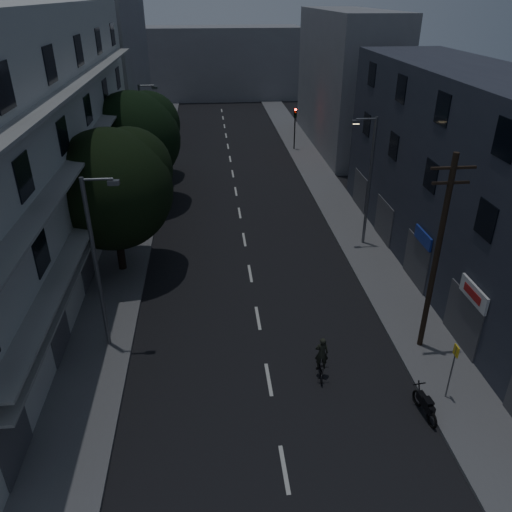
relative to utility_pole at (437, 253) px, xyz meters
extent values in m
plane|color=black|center=(-7.18, 16.99, -4.87)|extent=(160.00, 160.00, 0.00)
cube|color=#565659|center=(-14.68, 16.99, -4.79)|extent=(3.00, 90.00, 0.15)
cube|color=#565659|center=(0.32, 16.99, -4.79)|extent=(3.00, 90.00, 0.15)
cube|color=beige|center=(-7.18, -6.01, -4.86)|extent=(0.15, 2.00, 0.01)
cube|color=beige|center=(-7.18, -1.51, -4.86)|extent=(0.15, 2.00, 0.01)
cube|color=beige|center=(-7.18, 2.99, -4.86)|extent=(0.15, 2.00, 0.01)
cube|color=beige|center=(-7.18, 7.49, -4.86)|extent=(0.15, 2.00, 0.01)
cube|color=beige|center=(-7.18, 11.99, -4.86)|extent=(0.15, 2.00, 0.01)
cube|color=beige|center=(-7.18, 16.49, -4.86)|extent=(0.15, 2.00, 0.01)
cube|color=beige|center=(-7.18, 20.99, -4.86)|extent=(0.15, 2.00, 0.01)
cube|color=beige|center=(-7.18, 25.49, -4.86)|extent=(0.15, 2.00, 0.01)
cube|color=beige|center=(-7.18, 29.99, -4.86)|extent=(0.15, 2.00, 0.01)
cube|color=beige|center=(-7.18, 34.49, -4.86)|extent=(0.15, 2.00, 0.01)
cube|color=beige|center=(-7.18, 38.99, -4.86)|extent=(0.15, 2.00, 0.01)
cube|color=beige|center=(-7.18, 43.49, -4.86)|extent=(0.15, 2.00, 0.01)
cube|color=beige|center=(-7.18, 47.99, -4.86)|extent=(0.15, 2.00, 0.01)
cube|color=beige|center=(-7.18, 52.49, -4.86)|extent=(0.15, 2.00, 0.01)
cube|color=#B6B6B1|center=(-19.18, 9.99, 2.13)|extent=(6.00, 36.00, 14.00)
cube|color=black|center=(-16.16, -5.01, -2.87)|extent=(0.06, 1.60, 1.60)
cube|color=black|center=(-16.16, 0.99, -2.87)|extent=(0.06, 1.60, 1.60)
cube|color=black|center=(-16.16, 6.99, -2.87)|extent=(0.06, 1.60, 1.60)
cube|color=black|center=(-16.16, 12.99, -2.87)|extent=(0.06, 1.60, 1.60)
cube|color=black|center=(-16.16, 18.99, -2.87)|extent=(0.06, 1.60, 1.60)
cube|color=black|center=(-16.16, 24.99, -2.87)|extent=(0.06, 1.60, 1.60)
cube|color=black|center=(-16.16, 0.99, 0.33)|extent=(0.06, 1.60, 1.60)
cube|color=black|center=(-16.16, 6.99, 0.33)|extent=(0.06, 1.60, 1.60)
cube|color=black|center=(-16.16, 12.99, 0.33)|extent=(0.06, 1.60, 1.60)
cube|color=black|center=(-16.16, 18.99, 0.33)|extent=(0.06, 1.60, 1.60)
cube|color=black|center=(-16.16, 24.99, 0.33)|extent=(0.06, 1.60, 1.60)
cube|color=black|center=(-16.16, 0.99, 3.53)|extent=(0.06, 1.60, 1.60)
cube|color=black|center=(-16.16, 6.99, 3.53)|extent=(0.06, 1.60, 1.60)
cube|color=black|center=(-16.16, 12.99, 3.53)|extent=(0.06, 1.60, 1.60)
cube|color=black|center=(-16.16, 18.99, 3.53)|extent=(0.06, 1.60, 1.60)
cube|color=black|center=(-16.16, 24.99, 3.53)|extent=(0.06, 1.60, 1.60)
cube|color=black|center=(-16.16, 0.99, 6.73)|extent=(0.06, 1.60, 1.60)
cube|color=black|center=(-16.16, 6.99, 6.73)|extent=(0.06, 1.60, 1.60)
cube|color=black|center=(-16.16, 12.99, 6.73)|extent=(0.06, 1.60, 1.60)
cube|color=black|center=(-16.16, 18.99, 6.73)|extent=(0.06, 1.60, 1.60)
cube|color=black|center=(-16.16, 24.99, 6.73)|extent=(0.06, 1.60, 1.60)
cube|color=gray|center=(-15.68, 9.99, -0.87)|extent=(1.00, 32.40, 0.12)
cube|color=gray|center=(-15.68, 9.99, 2.33)|extent=(1.00, 32.40, 0.12)
cube|color=gray|center=(-15.68, 9.99, 5.53)|extent=(1.00, 32.40, 0.12)
cube|color=gray|center=(-15.78, 9.99, -1.77)|extent=(0.80, 32.40, 0.12)
cube|color=#424247|center=(-16.15, -5.01, -3.47)|extent=(0.06, 2.40, 2.40)
cube|color=#424247|center=(-16.15, 0.99, -3.47)|extent=(0.06, 2.40, 2.40)
cube|color=#424247|center=(-16.15, 6.99, -3.47)|extent=(0.06, 2.40, 2.40)
cube|color=#424247|center=(-16.15, 12.99, -3.47)|extent=(0.06, 2.40, 2.40)
cube|color=#424247|center=(-16.15, 18.99, -3.47)|extent=(0.06, 2.40, 2.40)
cube|color=#424247|center=(-16.15, 24.99, -3.47)|extent=(0.06, 2.40, 2.40)
cube|color=#2B2E3A|center=(4.82, 5.99, 0.63)|extent=(6.00, 28.00, 11.00)
cube|color=black|center=(1.80, -0.01, 1.43)|extent=(0.06, 1.40, 1.50)
cube|color=black|center=(1.80, 5.49, 1.43)|extent=(0.06, 1.40, 1.50)
cube|color=black|center=(1.80, 10.99, 1.43)|extent=(0.06, 1.40, 1.50)
cube|color=black|center=(1.80, 16.49, 1.43)|extent=(0.06, 1.40, 1.50)
cube|color=black|center=(1.80, -0.01, 4.73)|extent=(0.06, 1.40, 1.50)
cube|color=black|center=(1.80, 5.49, 4.73)|extent=(0.06, 1.40, 1.50)
cube|color=black|center=(1.80, 10.99, 4.73)|extent=(0.06, 1.40, 1.50)
cube|color=black|center=(1.80, 16.49, 4.73)|extent=(0.06, 1.40, 1.50)
cube|color=#424247|center=(1.79, -0.01, -3.47)|extent=(0.06, 3.00, 2.60)
cube|color=#424247|center=(1.79, 5.49, -3.47)|extent=(0.06, 3.00, 2.60)
cube|color=#424247|center=(1.79, 10.99, -3.47)|extent=(0.06, 3.00, 2.60)
cube|color=#424247|center=(1.79, 16.49, -3.47)|extent=(0.06, 3.00, 2.60)
cube|color=silver|center=(1.72, -0.51, -1.77)|extent=(0.12, 2.20, 0.80)
cube|color=#B21414|center=(1.64, -0.51, -1.77)|extent=(0.02, 1.40, 0.36)
cube|color=navy|center=(1.72, 4.99, -1.77)|extent=(0.12, 2.00, 0.70)
cube|color=slate|center=(-19.18, 39.99, 3.13)|extent=(6.00, 20.00, 16.00)
cube|color=slate|center=(4.82, 33.99, 1.63)|extent=(6.00, 20.00, 13.00)
cube|color=slate|center=(-7.18, 61.99, 0.13)|extent=(24.00, 8.00, 10.00)
cylinder|color=black|center=(-14.57, 8.61, -2.51)|extent=(0.44, 0.44, 4.41)
sphere|color=black|center=(-14.57, 8.61, 0.14)|extent=(6.62, 6.62, 6.62)
sphere|color=black|center=(-13.58, 9.44, 0.96)|extent=(4.63, 4.63, 4.63)
sphere|color=black|center=(-15.40, 7.95, 0.63)|extent=(4.30, 4.30, 4.30)
cylinder|color=black|center=(-14.61, 18.95, -2.48)|extent=(0.44, 0.44, 4.47)
sphere|color=black|center=(-14.61, 18.95, 0.20)|extent=(6.73, 6.73, 6.73)
sphere|color=black|center=(-13.60, 19.79, 1.04)|extent=(4.71, 4.71, 4.71)
sphere|color=black|center=(-15.45, 18.27, 0.71)|extent=(4.38, 4.38, 4.38)
cylinder|color=black|center=(-14.70, 25.21, -2.83)|extent=(0.44, 0.44, 3.78)
sphere|color=black|center=(-14.70, 25.21, -0.56)|extent=(5.65, 5.65, 5.65)
sphere|color=black|center=(-13.85, 25.92, 0.15)|extent=(3.95, 3.95, 3.95)
sphere|color=black|center=(-15.41, 24.65, -0.13)|extent=(3.67, 3.67, 3.67)
cylinder|color=black|center=(-0.47, 32.40, -3.12)|extent=(0.12, 0.12, 3.20)
cube|color=black|center=(-0.47, 32.40, -1.07)|extent=(0.28, 0.22, 0.90)
sphere|color=#FF0C05|center=(-0.47, 32.25, -0.74)|extent=(0.22, 0.22, 0.22)
sphere|color=#3F330C|center=(-0.47, 32.25, -1.04)|extent=(0.22, 0.22, 0.22)
sphere|color=black|center=(-0.47, 32.25, -1.34)|extent=(0.22, 0.22, 0.22)
cylinder|color=black|center=(-13.69, 31.93, -3.12)|extent=(0.12, 0.12, 3.20)
cube|color=black|center=(-13.69, 31.93, -1.07)|extent=(0.28, 0.22, 0.90)
sphere|color=black|center=(-13.69, 31.78, -0.74)|extent=(0.22, 0.22, 0.22)
sphere|color=#3F330C|center=(-13.69, 31.78, -1.04)|extent=(0.22, 0.22, 0.22)
sphere|color=#0CFF26|center=(-13.69, 31.78, -1.34)|extent=(0.22, 0.22, 0.22)
cylinder|color=slate|center=(-14.22, 1.46, -0.72)|extent=(0.18, 0.18, 8.00)
cylinder|color=slate|center=(-13.62, 1.46, 3.18)|extent=(1.20, 0.10, 0.10)
cube|color=slate|center=(-13.02, 1.46, 3.03)|extent=(0.45, 0.25, 0.18)
cube|color=#4C4C4C|center=(-13.02, 1.46, 2.93)|extent=(0.35, 0.18, 0.04)
cylinder|color=slate|center=(0.41, 10.55, -0.72)|extent=(0.18, 0.18, 8.00)
cylinder|color=slate|center=(-0.19, 10.55, 3.18)|extent=(1.20, 0.10, 0.10)
cube|color=slate|center=(-0.79, 10.55, 3.03)|extent=(0.45, 0.25, 0.18)
cube|color=#FFD88C|center=(-0.79, 10.55, 2.93)|extent=(0.35, 0.18, 0.04)
cylinder|color=#57595E|center=(-14.40, 23.33, -0.72)|extent=(0.18, 0.18, 8.00)
cylinder|color=#57595E|center=(-13.80, 23.33, 3.18)|extent=(1.20, 0.10, 0.10)
cube|color=#57595E|center=(-13.20, 23.33, 3.03)|extent=(0.45, 0.25, 0.18)
cube|color=#4C4C4C|center=(-13.20, 23.33, 2.93)|extent=(0.35, 0.18, 0.04)
cylinder|color=black|center=(0.00, 0.00, -0.22)|extent=(0.24, 0.24, 9.00)
cube|color=black|center=(0.00, 0.00, 3.68)|extent=(1.80, 0.10, 0.10)
cube|color=black|center=(0.00, 0.00, 3.08)|extent=(1.50, 0.10, 0.10)
cylinder|color=#595B60|center=(-0.27, -3.35, -3.47)|extent=(0.06, 0.06, 2.50)
cube|color=yellow|center=(-0.27, -3.35, -2.42)|extent=(0.05, 0.35, 0.45)
torus|color=black|center=(-1.38, -4.60, -4.58)|extent=(0.18, 0.68, 0.67)
torus|color=black|center=(-1.51, -3.47, -4.58)|extent=(0.18, 0.68, 0.67)
cube|color=black|center=(-1.44, -4.04, -4.28)|extent=(0.35, 1.06, 0.33)
cube|color=black|center=(-1.43, -4.18, -4.04)|extent=(0.33, 0.45, 0.09)
cylinder|color=black|center=(-1.50, -3.52, -4.16)|extent=(0.10, 0.41, 0.79)
cube|color=black|center=(-1.51, -3.42, -3.87)|extent=(0.52, 0.09, 0.04)
imported|color=black|center=(-4.96, -1.45, -4.46)|extent=(0.70, 1.59, 0.81)
imported|color=black|center=(-4.96, -1.45, -3.69)|extent=(0.60, 0.43, 1.55)
camera|label=1|loc=(-9.28, -17.52, 9.63)|focal=35.00mm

